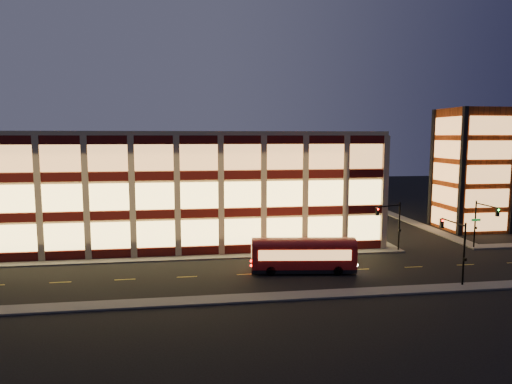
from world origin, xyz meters
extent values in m
plane|color=black|center=(0.00, 0.00, 0.00)|extent=(200.00, 200.00, 0.00)
cube|color=#514F4C|center=(-3.00, 1.00, 0.07)|extent=(54.00, 2.00, 0.15)
cube|color=#514F4C|center=(23.00, 17.00, 0.07)|extent=(2.00, 30.00, 0.15)
cube|color=#514F4C|center=(34.00, 17.00, 0.07)|extent=(2.00, 30.00, 0.15)
cube|color=#514F4C|center=(0.00, -13.00, 0.07)|extent=(100.00, 2.00, 0.15)
cube|color=tan|center=(-3.00, 17.00, 7.00)|extent=(50.00, 30.00, 14.00)
cube|color=tan|center=(-3.00, 17.00, 14.25)|extent=(50.40, 30.40, 0.50)
cube|color=#470C0A|center=(-3.00, 1.88, 0.65)|extent=(50.10, 0.25, 1.00)
cube|color=#F3C966|center=(-3.00, 1.90, 2.75)|extent=(49.00, 0.20, 3.00)
cube|color=#470C0A|center=(22.12, 17.00, 0.65)|extent=(0.25, 30.10, 1.00)
cube|color=#F3C966|center=(22.10, 17.00, 2.75)|extent=(0.20, 29.00, 3.00)
cube|color=#470C0A|center=(-3.00, 1.88, 5.05)|extent=(50.10, 0.25, 1.00)
cube|color=#F3C966|center=(-3.00, 1.90, 7.15)|extent=(49.00, 0.20, 3.00)
cube|color=#470C0A|center=(22.12, 17.00, 5.05)|extent=(0.25, 30.10, 1.00)
cube|color=#F3C966|center=(22.10, 17.00, 7.15)|extent=(0.20, 29.00, 3.00)
cube|color=#470C0A|center=(-3.00, 1.88, 9.45)|extent=(50.10, 0.25, 1.00)
cube|color=#F3C966|center=(-3.00, 1.90, 11.55)|extent=(49.00, 0.20, 3.00)
cube|color=#470C0A|center=(22.12, 17.00, 9.45)|extent=(0.25, 30.10, 1.00)
cube|color=#F3C966|center=(22.10, 17.00, 11.55)|extent=(0.20, 29.00, 3.00)
cube|color=#8C3814|center=(40.00, 12.00, 9.00)|extent=(8.00, 8.00, 18.00)
cube|color=black|center=(36.00, 8.00, 9.00)|extent=(0.60, 0.60, 18.00)
cube|color=black|center=(36.00, 16.00, 9.00)|extent=(0.60, 0.60, 18.00)
cube|color=black|center=(44.00, 16.00, 9.00)|extent=(0.60, 0.60, 18.00)
cube|color=#F8A456|center=(40.00, 7.92, 1.80)|extent=(6.60, 0.16, 2.60)
cube|color=#F8A456|center=(35.92, 12.00, 1.80)|extent=(0.16, 6.60, 2.60)
cube|color=#F8A456|center=(40.00, 7.92, 5.20)|extent=(6.60, 0.16, 2.60)
cube|color=#F8A456|center=(35.92, 12.00, 5.20)|extent=(0.16, 6.60, 2.60)
cube|color=#F8A456|center=(40.00, 7.92, 8.60)|extent=(6.60, 0.16, 2.60)
cube|color=#F8A456|center=(35.92, 12.00, 8.60)|extent=(0.16, 6.60, 2.60)
cube|color=#F8A456|center=(40.00, 7.92, 12.00)|extent=(6.60, 0.16, 2.60)
cube|color=#F8A456|center=(35.92, 12.00, 12.00)|extent=(0.16, 6.60, 2.60)
cube|color=#F8A456|center=(40.00, 7.92, 15.40)|extent=(6.60, 0.16, 2.60)
cube|color=#F8A456|center=(35.92, 12.00, 15.40)|extent=(0.16, 6.60, 2.60)
cylinder|color=black|center=(23.50, 0.80, 3.00)|extent=(0.18, 0.18, 6.00)
cylinder|color=black|center=(21.75, 0.05, 5.70)|extent=(3.56, 1.63, 0.14)
cube|color=black|center=(20.00, -0.70, 5.20)|extent=(0.32, 0.32, 0.95)
sphere|color=#FF0C05|center=(20.00, -0.88, 5.50)|extent=(0.20, 0.20, 0.20)
cube|color=black|center=(23.50, 0.60, 2.60)|extent=(0.25, 0.18, 0.28)
cylinder|color=black|center=(33.50, 0.80, 3.00)|extent=(0.18, 0.18, 6.00)
cylinder|color=black|center=(33.50, -1.20, 5.70)|extent=(0.14, 4.00, 0.14)
cube|color=black|center=(33.50, -3.20, 5.20)|extent=(0.32, 0.32, 0.95)
sphere|color=#0CFF26|center=(33.50, -3.38, 5.50)|extent=(0.20, 0.20, 0.20)
cube|color=black|center=(33.50, 0.60, 2.60)|extent=(0.25, 0.18, 0.28)
cube|color=#0C7226|center=(33.50, 0.65, 3.60)|extent=(1.20, 0.06, 0.28)
cylinder|color=black|center=(23.50, -12.50, 3.00)|extent=(0.18, 0.18, 6.00)
cylinder|color=black|center=(23.50, -10.50, 5.70)|extent=(0.14, 4.00, 0.14)
cube|color=black|center=(23.50, -8.50, 5.20)|extent=(0.32, 0.32, 0.95)
sphere|color=#FF0C05|center=(23.50, -8.68, 5.50)|extent=(0.20, 0.20, 0.20)
cube|color=black|center=(23.50, -12.70, 2.60)|extent=(0.25, 0.18, 0.28)
cube|color=#8D0807|center=(9.86, -6.03, 1.80)|extent=(10.83, 3.97, 2.43)
cube|color=black|center=(9.86, -6.03, 0.37)|extent=(10.83, 3.97, 0.37)
cylinder|color=black|center=(6.35, -6.75, 0.48)|extent=(0.99, 0.44, 0.95)
cylinder|color=black|center=(6.65, -4.44, 0.48)|extent=(0.99, 0.44, 0.95)
cylinder|color=black|center=(13.07, -7.61, 0.48)|extent=(0.99, 0.44, 0.95)
cylinder|color=black|center=(13.37, -5.30, 0.48)|extent=(0.99, 0.44, 0.95)
cube|color=#F8A456|center=(9.69, -7.37, 2.12)|extent=(9.25, 1.24, 1.06)
cube|color=#F8A456|center=(10.03, -4.68, 2.12)|extent=(9.25, 1.24, 1.06)
camera|label=1|loc=(-1.48, -50.51, 13.90)|focal=32.00mm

